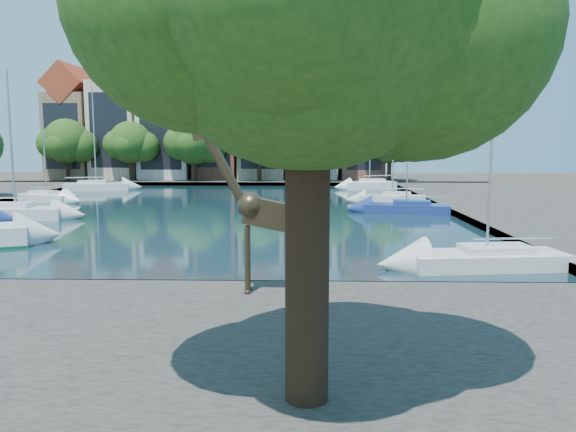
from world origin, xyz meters
TOP-DOWN VIEW (x-y plane):
  - ground at (0.00, 0.00)m, footprint 160.00×160.00m
  - water_basin at (0.00, 24.00)m, footprint 38.00×50.00m
  - far_quay at (0.00, 56.00)m, footprint 60.00×16.00m
  - right_quay at (25.00, 24.00)m, footprint 14.00×52.00m
  - townhouse_west_end at (-23.00, 55.99)m, footprint 5.44×9.18m
  - townhouse_west_mid at (-17.00, 55.99)m, footprint 5.94×9.18m
  - townhouse_west_inner at (-10.50, 55.99)m, footprint 6.43×9.18m
  - townhouse_center at (-4.00, 55.99)m, footprint 5.44×9.18m
  - townhouse_east_inner at (2.00, 55.99)m, footprint 5.94×9.18m
  - townhouse_east_mid at (8.50, 55.99)m, footprint 6.43×9.18m
  - townhouse_east_end at (15.00, 55.99)m, footprint 5.44×9.18m
  - far_tree_far_west at (-21.90, 50.49)m, footprint 7.28×5.60m
  - far_tree_west at (-13.91, 50.49)m, footprint 6.76×5.20m
  - far_tree_mid_west at (-5.89, 50.49)m, footprint 7.80×6.00m
  - far_tree_mid_east at (2.10, 50.49)m, footprint 7.02×5.40m
  - far_tree_east at (10.11, 50.49)m, footprint 7.54×5.80m
  - far_tree_far_east at (18.09, 50.49)m, footprint 6.76×5.20m
  - giraffe_statue at (6.25, -1.51)m, footprint 3.56×0.65m
  - sailboat_left_c at (-12.00, 18.12)m, footprint 6.59×2.74m
  - sailboat_left_d at (-15.00, 29.32)m, footprint 5.80×3.95m
  - sailboat_left_e at (-15.00, 41.15)m, footprint 7.05×4.21m
  - sailboat_right_a at (15.00, 4.00)m, footprint 6.63×2.98m
  - sailboat_right_b at (15.00, 22.17)m, footprint 6.35×3.02m
  - sailboat_right_c at (15.00, 28.74)m, footprint 5.64×2.57m
  - sailboat_right_d at (14.81, 43.69)m, footprint 6.14×3.65m

SIDE VIEW (x-z plane):
  - ground at x=0.00m, z-range 0.00..0.00m
  - water_basin at x=0.00m, z-range 0.00..0.08m
  - far_quay at x=0.00m, z-range 0.00..0.50m
  - right_quay at x=25.00m, z-range 0.00..0.50m
  - sailboat_right_a at x=15.00m, z-range -4.74..5.93m
  - sailboat_left_d at x=-15.00m, z-range -3.92..5.12m
  - sailboat_right_b at x=15.00m, z-range -4.91..6.11m
  - sailboat_right_c at x=15.00m, z-range -4.00..5.24m
  - sailboat_left_e at x=-15.00m, z-range -4.88..6.23m
  - sailboat_left_c at x=-12.00m, z-range -4.28..5.64m
  - sailboat_right_d at x=14.81m, z-range -4.44..5.85m
  - giraffe_statue at x=6.25m, z-range 0.46..5.55m
  - far_tree_west at x=-13.91m, z-range 1.40..8.76m
  - far_tree_far_east at x=18.09m, z-range 1.40..8.76m
  - far_tree_mid_east at x=2.10m, z-range 1.37..8.89m
  - far_tree_far_west at x=-21.90m, z-range 1.34..9.02m
  - far_tree_east at x=10.11m, z-range 1.32..9.16m
  - far_tree_mid_west at x=-5.89m, z-range 1.29..9.29m
  - townhouse_east_end at x=15.00m, z-range -0.11..14.32m
  - townhouse_west_inner at x=-10.50m, z-range -0.22..14.92m
  - townhouse_west_end at x=-23.00m, z-range -0.11..14.83m
  - townhouse_east_inner at x=2.00m, z-range -0.16..15.63m
  - townhouse_east_mid at x=8.50m, z-range -0.22..16.43m
  - townhouse_west_mid at x=-17.00m, z-range -0.16..16.63m
  - townhouse_center at x=-4.00m, z-range -0.10..16.83m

